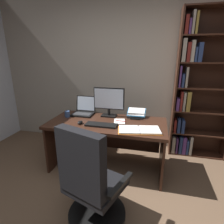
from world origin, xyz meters
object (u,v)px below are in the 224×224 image
at_px(open_binder, 139,130).
at_px(pen, 121,121).
at_px(laptop, 84,110).
at_px(coffee_mug, 67,114).
at_px(computer_mouse, 80,122).
at_px(monitor, 109,102).
at_px(reading_stand_with_book, 136,113).
at_px(bookshelf, 197,89).
at_px(office_chair, 90,185).
at_px(keyboard, 101,125).
at_px(desk, 108,132).
at_px(notepad, 119,121).

bearing_deg(open_binder, pen, 126.74).
height_order(laptop, coffee_mug, laptop).
distance_m(computer_mouse, open_binder, 0.81).
distance_m(open_binder, coffee_mug, 1.14).
height_order(laptop, computer_mouse, laptop).
xyz_separation_m(monitor, reading_stand_with_book, (0.41, 0.05, -0.16)).
relative_size(bookshelf, monitor, 4.87).
bearing_deg(coffee_mug, monitor, 17.32).
xyz_separation_m(office_chair, keyboard, (-0.13, 0.80, 0.29)).
bearing_deg(coffee_mug, desk, 0.46).
bearing_deg(bookshelf, desk, -152.56).
xyz_separation_m(bookshelf, pen, (-1.07, -0.68, -0.37)).
bearing_deg(monitor, office_chair, -83.89).
distance_m(desk, notepad, 0.26).
distance_m(bookshelf, keyboard, 1.61).
distance_m(reading_stand_with_book, notepad, 0.34).
bearing_deg(laptop, reading_stand_with_book, 3.19).
distance_m(computer_mouse, pen, 0.56).
bearing_deg(office_chair, notepad, 104.67).
bearing_deg(keyboard, notepad, 44.55).
distance_m(laptop, pen, 0.68).
xyz_separation_m(monitor, computer_mouse, (-0.30, -0.42, -0.20)).
bearing_deg(pen, notepad, 180.00).
height_order(monitor, laptop, monitor).
distance_m(desk, open_binder, 0.59).
height_order(office_chair, computer_mouse, office_chair).
xyz_separation_m(bookshelf, keyboard, (-1.29, -0.89, -0.37)).
relative_size(bookshelf, keyboard, 5.41).
bearing_deg(notepad, laptop, 160.58).
bearing_deg(bookshelf, coffee_mug, -160.85).
height_order(bookshelf, pen, bookshelf).
height_order(desk, open_binder, open_binder).
height_order(bookshelf, notepad, bookshelf).
xyz_separation_m(desk, office_chair, (0.09, -1.03, -0.09)).
relative_size(desk, open_binder, 2.90).
bearing_deg(office_chair, reading_stand_with_book, 96.58).
xyz_separation_m(open_binder, pen, (-0.28, 0.25, 0.00)).
xyz_separation_m(computer_mouse, reading_stand_with_book, (0.71, 0.47, 0.04)).
xyz_separation_m(office_chair, reading_stand_with_book, (0.28, 1.27, 0.34)).
bearing_deg(office_chair, monitor, 115.16).
xyz_separation_m(desk, laptop, (-0.45, 0.19, 0.25)).
distance_m(computer_mouse, reading_stand_with_book, 0.85).
bearing_deg(bookshelf, notepad, -147.88).
bearing_deg(laptop, open_binder, -27.14).
height_order(monitor, open_binder, monitor).
bearing_deg(monitor, bookshelf, 19.99).
bearing_deg(monitor, laptop, 179.00).
bearing_deg(desk, pen, -8.70).
distance_m(monitor, reading_stand_with_book, 0.44).
bearing_deg(monitor, keyboard, -90.00).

